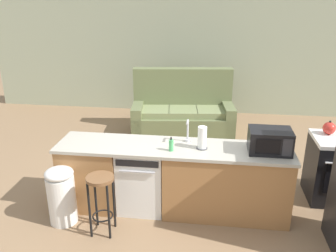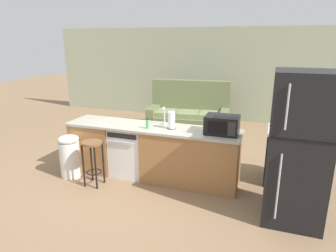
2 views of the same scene
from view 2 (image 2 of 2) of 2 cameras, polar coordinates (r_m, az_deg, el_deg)
ground_plane at (r=5.31m, az=-4.56°, el=-9.27°), size 24.00×24.00×0.00m
wall_back at (r=8.78m, az=8.42°, el=9.69°), size 10.00×0.06×2.60m
kitchen_counter at (r=5.06m, az=-2.18°, el=-5.39°), size 2.94×0.66×0.90m
dishwasher at (r=5.25m, az=-7.18°, el=-4.68°), size 0.58×0.61×0.84m
stove_range at (r=5.26m, az=22.25°, el=-5.43°), size 0.76×0.68×0.90m
refrigerator at (r=4.05m, az=23.55°, el=-4.13°), size 0.72×0.73×1.94m
microwave at (r=4.59m, az=10.27°, el=0.23°), size 0.50×0.37×0.28m
sink_faucet at (r=4.99m, az=-0.74°, el=1.71°), size 0.07×0.18×0.30m
paper_towel_roll at (r=4.76m, az=0.68°, el=1.07°), size 0.14×0.14×0.28m
soap_bottle at (r=4.80m, az=-3.91°, el=0.36°), size 0.06×0.06×0.18m
kettle at (r=5.21m, az=21.01°, el=0.72°), size 0.21×0.17×0.19m
bar_stool at (r=4.91m, az=-14.16°, el=-5.16°), size 0.32×0.32×0.74m
trash_bin at (r=5.37m, az=-18.19°, el=-5.37°), size 0.35×0.35×0.74m
couch at (r=7.68m, az=4.04°, el=2.01°), size 2.09×1.13×1.27m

